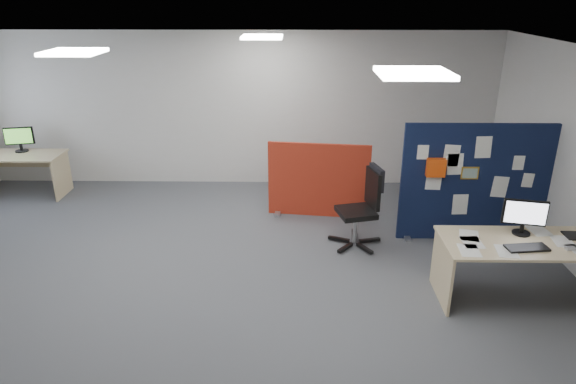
{
  "coord_description": "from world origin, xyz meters",
  "views": [
    {
      "loc": [
        1.01,
        -5.4,
        3.33
      ],
      "look_at": [
        0.92,
        0.48,
        1.0
      ],
      "focal_mm": 32.0,
      "sensor_mm": 36.0,
      "label": 1
    }
  ],
  "objects_px": {
    "navy_divider": "(473,183)",
    "monitor_main": "(524,215)",
    "monitor_second": "(19,138)",
    "office_chair": "(364,202)",
    "main_desk": "(524,253)",
    "second_desk": "(22,164)",
    "red_divider": "(319,181)"
  },
  "relations": [
    {
      "from": "main_desk",
      "to": "navy_divider",
      "type": "bearing_deg",
      "value": 94.51
    },
    {
      "from": "navy_divider",
      "to": "monitor_second",
      "type": "relative_size",
      "value": 4.37
    },
    {
      "from": "red_divider",
      "to": "office_chair",
      "type": "relative_size",
      "value": 1.41
    },
    {
      "from": "navy_divider",
      "to": "monitor_second",
      "type": "distance_m",
      "value": 7.38
    },
    {
      "from": "monitor_main",
      "to": "second_desk",
      "type": "distance_m",
      "value": 7.85
    },
    {
      "from": "main_desk",
      "to": "red_divider",
      "type": "distance_m",
      "value": 3.17
    },
    {
      "from": "navy_divider",
      "to": "monitor_second",
      "type": "bearing_deg",
      "value": 166.4
    },
    {
      "from": "red_divider",
      "to": "office_chair",
      "type": "xyz_separation_m",
      "value": [
        0.58,
        -0.97,
        0.05
      ]
    },
    {
      "from": "main_desk",
      "to": "second_desk",
      "type": "xyz_separation_m",
      "value": [
        -7.26,
        3.1,
        -0.02
      ]
    },
    {
      "from": "navy_divider",
      "to": "monitor_main",
      "type": "height_order",
      "value": "navy_divider"
    },
    {
      "from": "main_desk",
      "to": "second_desk",
      "type": "distance_m",
      "value": 7.89
    },
    {
      "from": "navy_divider",
      "to": "main_desk",
      "type": "distance_m",
      "value": 1.53
    },
    {
      "from": "monitor_main",
      "to": "monitor_second",
      "type": "distance_m",
      "value": 7.92
    },
    {
      "from": "navy_divider",
      "to": "office_chair",
      "type": "relative_size",
      "value": 1.84
    },
    {
      "from": "main_desk",
      "to": "monitor_second",
      "type": "height_order",
      "value": "monitor_second"
    },
    {
      "from": "navy_divider",
      "to": "red_divider",
      "type": "relative_size",
      "value": 1.31
    },
    {
      "from": "red_divider",
      "to": "monitor_second",
      "type": "bearing_deg",
      "value": 176.38
    },
    {
      "from": "second_desk",
      "to": "monitor_second",
      "type": "xyz_separation_m",
      "value": [
        -0.03,
        0.14,
        0.42
      ]
    },
    {
      "from": "red_divider",
      "to": "monitor_second",
      "type": "relative_size",
      "value": 3.35
    },
    {
      "from": "navy_divider",
      "to": "red_divider",
      "type": "distance_m",
      "value": 2.25
    },
    {
      "from": "monitor_main",
      "to": "second_desk",
      "type": "bearing_deg",
      "value": 170.22
    },
    {
      "from": "main_desk",
      "to": "second_desk",
      "type": "bearing_deg",
      "value": 156.88
    },
    {
      "from": "main_desk",
      "to": "monitor_main",
      "type": "height_order",
      "value": "monitor_main"
    },
    {
      "from": "red_divider",
      "to": "monitor_second",
      "type": "xyz_separation_m",
      "value": [
        -5.07,
        0.97,
        0.39
      ]
    },
    {
      "from": "second_desk",
      "to": "monitor_second",
      "type": "bearing_deg",
      "value": 101.1
    },
    {
      "from": "office_chair",
      "to": "main_desk",
      "type": "bearing_deg",
      "value": -52.95
    },
    {
      "from": "navy_divider",
      "to": "second_desk",
      "type": "xyz_separation_m",
      "value": [
        -7.14,
        1.6,
        -0.3
      ]
    },
    {
      "from": "red_divider",
      "to": "second_desk",
      "type": "relative_size",
      "value": 1.1
    },
    {
      "from": "navy_divider",
      "to": "red_divider",
      "type": "height_order",
      "value": "navy_divider"
    },
    {
      "from": "monitor_second",
      "to": "office_chair",
      "type": "xyz_separation_m",
      "value": [
        5.65,
        -1.94,
        -0.33
      ]
    },
    {
      "from": "monitor_second",
      "to": "office_chair",
      "type": "relative_size",
      "value": 0.42
    },
    {
      "from": "monitor_main",
      "to": "monitor_second",
      "type": "bearing_deg",
      "value": 169.38
    }
  ]
}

